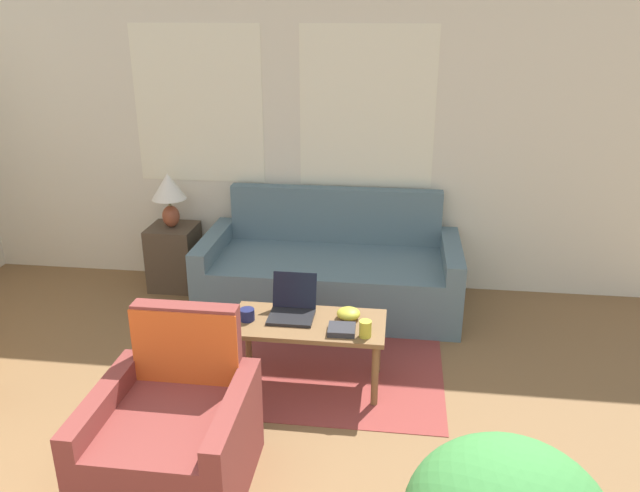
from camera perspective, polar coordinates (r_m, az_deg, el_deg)
name	(u,v)px	position (r m, az deg, el deg)	size (l,w,h in m)	color
wall_back	(292,136)	(5.32, -2.57, 10.04)	(6.66, 0.06, 2.60)	silver
rug	(319,340)	(4.68, -0.06, -8.57)	(1.77, 2.04, 0.01)	brown
couch	(331,273)	(5.12, 0.98, -2.51)	(2.06, 0.93, 0.91)	slate
armchair	(175,437)	(3.39, -13.12, -16.63)	(0.76, 0.78, 0.87)	brown
side_table	(175,257)	(5.59, -13.15, -0.95)	(0.39, 0.39, 0.56)	#4C3D2D
table_lamp	(169,192)	(5.41, -13.66, 4.86)	(0.29, 0.29, 0.47)	brown
coffee_table	(308,330)	(4.00, -1.13, -7.65)	(0.98, 0.47, 0.45)	brown
laptop	(293,307)	(4.04, -2.53, -5.57)	(0.29, 0.30, 0.25)	black
cup_navy	(365,329)	(3.79, 4.17, -7.56)	(0.07, 0.07, 0.10)	gold
cup_yellow	(247,315)	(4.01, -6.68, -6.25)	(0.09, 0.09, 0.08)	#191E4C
snack_bowl	(348,314)	(4.00, 2.62, -6.19)	(0.15, 0.15, 0.07)	gold
book_red	(342,330)	(3.85, 1.99, -7.65)	(0.17, 0.16, 0.04)	#2D2D33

